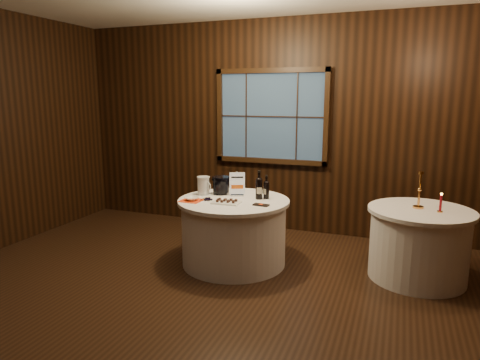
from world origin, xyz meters
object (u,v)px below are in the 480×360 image
at_px(brass_candlestick, 419,195).
at_px(port_bottle_right, 266,188).
at_px(side_table, 418,244).
at_px(sign_stand, 237,188).
at_px(ice_bucket, 221,185).
at_px(main_table, 234,231).
at_px(chocolate_box, 261,205).
at_px(grape_bunch, 208,199).
at_px(glass_pitcher, 204,186).
at_px(cracker_bowl, 192,199).
at_px(port_bottle_left, 259,187).
at_px(red_candle, 441,205).
at_px(chocolate_plate, 226,202).

bearing_deg(brass_candlestick, port_bottle_right, -174.36).
xyz_separation_m(side_table, sign_stand, (-2.03, -0.11, 0.48)).
distance_m(ice_bucket, brass_candlestick, 2.22).
distance_m(main_table, port_bottle_right, 0.63).
xyz_separation_m(ice_bucket, chocolate_box, (0.62, -0.35, -0.11)).
relative_size(grape_bunch, glass_pitcher, 0.70).
relative_size(side_table, cracker_bowl, 7.41).
distance_m(port_bottle_left, port_bottle_right, 0.09).
bearing_deg(port_bottle_left, cracker_bowl, -177.94).
bearing_deg(side_table, grape_bunch, -168.34).
bearing_deg(main_table, cracker_bowl, -152.60).
bearing_deg(port_bottle_left, red_candle, -21.44).
distance_m(side_table, port_bottle_right, 1.74).
relative_size(sign_stand, grape_bunch, 1.89).
bearing_deg(grape_bunch, main_table, 33.22).
distance_m(port_bottle_right, red_candle, 1.84).
xyz_separation_m(side_table, ice_bucket, (-2.24, -0.10, 0.50)).
height_order(main_table, port_bottle_right, port_bottle_right).
distance_m(chocolate_box, glass_pitcher, 0.85).
bearing_deg(side_table, chocolate_plate, -166.34).
height_order(port_bottle_right, chocolate_box, port_bottle_right).
xyz_separation_m(port_bottle_left, grape_bunch, (-0.51, -0.29, -0.13)).
bearing_deg(grape_bunch, side_table, 11.66).
distance_m(side_table, port_bottle_left, 1.82).
bearing_deg(main_table, chocolate_box, -21.85).
xyz_separation_m(sign_stand, glass_pitcher, (-0.40, -0.09, 0.01)).
relative_size(chocolate_plate, glass_pitcher, 1.40).
xyz_separation_m(port_bottle_right, brass_candlestick, (1.63, 0.16, 0.02)).
bearing_deg(cracker_bowl, ice_bucket, 66.59).
distance_m(chocolate_box, brass_candlestick, 1.67).
height_order(brass_candlestick, red_candle, brass_candlestick).
xyz_separation_m(side_table, chocolate_plate, (-2.01, -0.49, 0.40)).
bearing_deg(ice_bucket, chocolate_plate, -59.56).
bearing_deg(port_bottle_left, brass_candlestick, -17.68).
bearing_deg(glass_pitcher, chocolate_box, 3.47).
bearing_deg(chocolate_plate, port_bottle_left, 48.82).
distance_m(side_table, sign_stand, 2.09).
bearing_deg(sign_stand, ice_bucket, 152.02).
xyz_separation_m(port_bottle_left, ice_bucket, (-0.51, 0.08, -0.03)).
distance_m(ice_bucket, chocolate_box, 0.72).
relative_size(main_table, grape_bunch, 8.26).
height_order(side_table, glass_pitcher, glass_pitcher).
bearing_deg(brass_candlestick, side_table, -49.93).
bearing_deg(glass_pitcher, main_table, 7.61).
relative_size(grape_bunch, brass_candlestick, 0.39).
height_order(main_table, cracker_bowl, cracker_bowl).
bearing_deg(ice_bucket, glass_pitcher, -151.01).
height_order(chocolate_plate, cracker_bowl, chocolate_plate).
xyz_separation_m(sign_stand, ice_bucket, (-0.21, 0.02, 0.01)).
relative_size(port_bottle_right, ice_bucket, 1.29).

